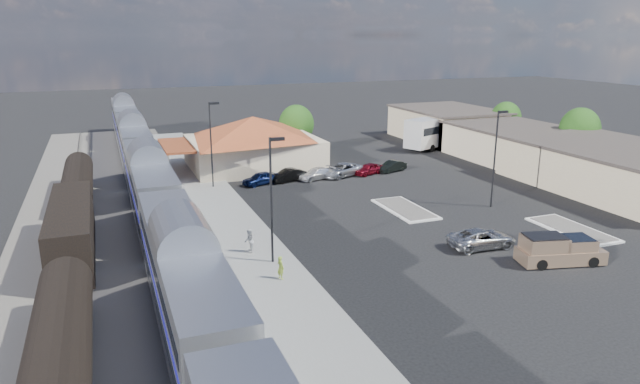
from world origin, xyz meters
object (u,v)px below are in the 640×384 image
object	(u,v)px
station_depot	(253,142)
suv	(482,238)
coach_bus	(442,129)
pickup_truck	(561,250)

from	to	relation	value
station_depot	suv	distance (m)	33.90
suv	coach_bus	world-z (taller)	coach_bus
pickup_truck	coach_bus	size ratio (longest dim) A/B	0.45
pickup_truck	coach_bus	world-z (taller)	coach_bus
suv	coach_bus	bearing A→B (deg)	-24.87
pickup_truck	coach_bus	bearing A→B (deg)	-8.13
suv	coach_bus	distance (m)	40.76
station_depot	pickup_truck	world-z (taller)	station_depot
pickup_truck	station_depot	bearing A→B (deg)	32.18
station_depot	suv	bearing A→B (deg)	-74.17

